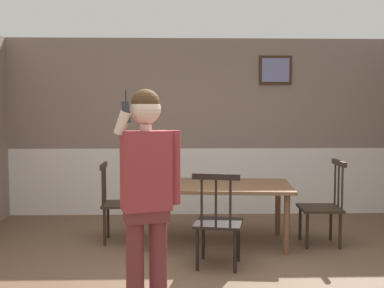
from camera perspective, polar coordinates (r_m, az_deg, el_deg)
The scene contains 7 objects.
ground_plane at distance 4.65m, azimuth 3.94°, elevation -16.37°, with size 6.79×6.79×0.00m, color brown.
room_back_partition at distance 7.42m, azimuth 1.70°, elevation 1.65°, with size 6.17×0.17×2.71m.
dining_table at distance 5.84m, azimuth 3.23°, elevation -5.56°, with size 1.81×1.19×0.72m.
chair_near_window at distance 6.00m, azimuth 15.39°, elevation -7.06°, with size 0.50×0.50×1.02m.
chair_by_doorway at distance 4.98m, azimuth 3.13°, elevation -9.20°, with size 0.57×0.57×1.00m.
chair_at_table_head at distance 6.00m, azimuth -8.91°, elevation -6.96°, with size 0.45×0.45×0.97m.
person_figure at distance 3.69m, azimuth -5.38°, elevation -5.15°, with size 0.51×0.30×1.79m.
Camera 1 is at (-0.44, -4.34, 1.63)m, focal length 44.71 mm.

